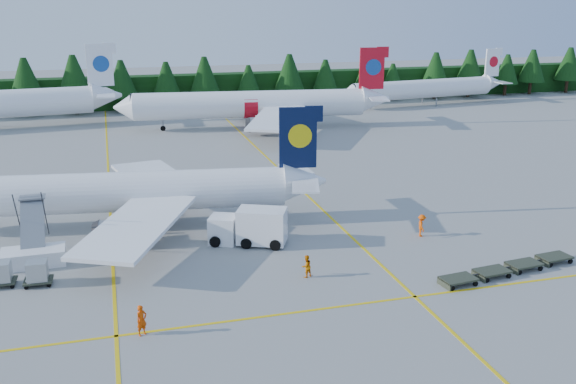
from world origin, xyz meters
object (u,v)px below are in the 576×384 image
object	(u,v)px
airliner_navy	(106,193)
airstairs	(33,252)
service_truck	(248,226)
airliner_red	(246,105)

from	to	relation	value
airliner_navy	airstairs	distance (m)	9.31
service_truck	airliner_red	bearing A→B (deg)	102.28
airliner_red	service_truck	size ratio (longest dim) A/B	6.31
airliner_navy	airliner_red	world-z (taller)	airliner_red
airliner_navy	airliner_red	distance (m)	47.39
airliner_navy	airstairs	xyz separation A→B (m)	(-5.72, -7.00, -2.23)
service_truck	airliner_navy	bearing A→B (deg)	170.42
airstairs	service_truck	bearing A→B (deg)	-3.47
airstairs	service_truck	xyz separation A→B (m)	(16.96, -0.52, 0.60)
airliner_navy	service_truck	bearing A→B (deg)	-25.50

